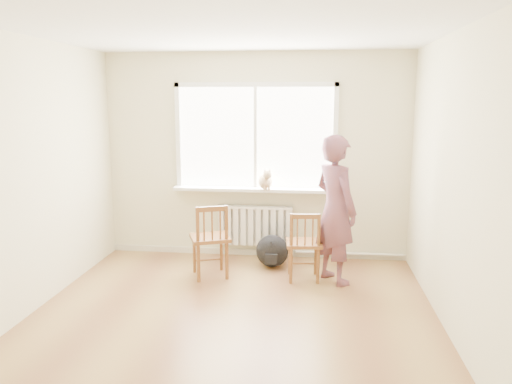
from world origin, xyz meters
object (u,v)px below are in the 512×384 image
(chair_right, at_px, (304,246))
(backpack, at_px, (272,251))
(chair_left, at_px, (211,241))
(cat, at_px, (266,180))
(person, at_px, (335,210))

(chair_right, bearing_deg, backpack, -52.03)
(chair_left, xyz_separation_m, cat, (0.58, 0.73, 0.61))
(person, relative_size, backpack, 4.14)
(chair_left, xyz_separation_m, person, (1.45, 0.04, 0.41))
(person, height_order, backpack, person)
(chair_right, distance_m, cat, 1.09)
(chair_right, xyz_separation_m, person, (0.35, 0.02, 0.44))
(chair_left, distance_m, cat, 1.12)
(backpack, bearing_deg, chair_right, -46.83)
(chair_left, distance_m, backpack, 0.87)
(person, bearing_deg, chair_right, 56.05)
(chair_right, bearing_deg, person, 177.49)
(chair_left, relative_size, cat, 2.16)
(chair_left, relative_size, person, 0.52)
(chair_left, relative_size, backpack, 2.16)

